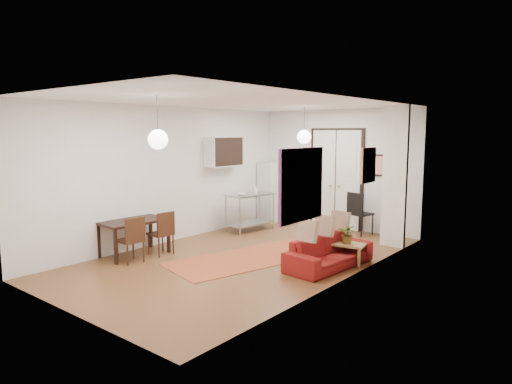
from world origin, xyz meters
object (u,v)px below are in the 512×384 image
Objects in this scene: sofa at (329,253)px; black_side_chair at (363,209)px; coffee_table at (343,245)px; dining_table at (134,224)px; kitchen_counter at (250,207)px; dining_chair_near at (164,229)px; fridge at (271,192)px; dining_chair_far at (134,235)px.

sofa is 2.91m from black_side_chair.
coffee_table is 0.68× the size of dining_table.
kitchen_counter is 1.45× the size of dining_chair_near.
black_side_chair reaches higher than kitchen_counter.
dining_table reaches higher than sofa.
fridge is 4.66m from dining_chair_far.
sofa is 3.54m from dining_chair_far.
sofa is 2.11× the size of dining_chair_far.
fridge is 4.38m from dining_table.
dining_chair_near is 0.70m from dining_chair_far.
kitchen_counter is 3.37m from dining_chair_far.
fridge is at bearing 56.17° from sofa.
dining_chair_near is at bearing -76.87° from fridge.
dining_chair_far is at bearing -141.26° from coffee_table.
dining_table is 1.51× the size of dining_chair_far.
dining_table is at bearing 73.20° from black_side_chair.
sofa is 4.31m from fridge.
coffee_table is at bearing -9.96° from kitchen_counter.
fridge is 1.83× the size of dining_chair_far.
dining_chair_near is at bearing 118.08° from sofa.
sofa is 3.21m from dining_chair_near.
kitchen_counter is (-2.99, 1.43, 0.31)m from sofa.
sofa is 2.05× the size of coffee_table.
fridge reaches higher than coffee_table.
dining_chair_far is at bearing -81.39° from kitchen_counter.
dining_chair_far is at bearing 78.02° from black_side_chair.
dining_chair_far is (-2.96, -1.94, 0.23)m from sofa.
dining_chair_near is at bearing 50.77° from dining_table.
dining_table is at bearing -82.00° from fridge.
fridge reaches higher than black_side_chair.
dining_table is 1.51× the size of dining_chair_near.
black_side_chair is (2.58, 4.47, -0.03)m from dining_table.
dining_chair_near is at bearing -175.63° from dining_chair_far.
fridge is (-3.31, 2.70, 0.52)m from sofa.
sofa is 3.73m from dining_table.
coffee_table is 0.56× the size of fridge.
sofa is 0.46m from coffee_table.
kitchen_counter is at bearing -174.86° from dining_chair_near.
kitchen_counter is at bearing -67.97° from fridge.
fridge is 1.57× the size of black_side_chair.
kitchen_counter is at bearing 162.04° from coffee_table.
coffee_table is (0.02, 0.45, 0.05)m from sofa.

